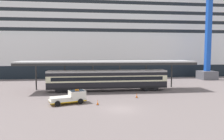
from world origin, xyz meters
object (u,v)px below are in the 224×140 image
(cruise_ship, at_px, (125,34))
(dockside_crane, at_px, (210,22))
(traffic_cone_near, at_px, (98,102))
(traffic_cone_mid, at_px, (137,96))
(train_carriage, at_px, (108,79))
(service_truck, at_px, (71,97))

(cruise_ship, distance_m, dockside_crane, 28.16)
(traffic_cone_near, bearing_deg, dockside_crane, 38.24)
(traffic_cone_near, xyz_separation_m, dockside_crane, (33.21, 26.17, 15.93))
(cruise_ship, xyz_separation_m, traffic_cone_mid, (-5.41, -40.74, -14.22))
(traffic_cone_near, bearing_deg, train_carriage, 77.13)
(cruise_ship, bearing_deg, service_truck, -110.30)
(train_carriage, distance_m, traffic_cone_near, 11.40)
(train_carriage, bearing_deg, cruise_ship, 74.09)
(cruise_ship, bearing_deg, traffic_cone_mid, -97.56)
(train_carriage, xyz_separation_m, traffic_cone_mid, (4.24, -6.91, -1.94))
(traffic_cone_mid, bearing_deg, traffic_cone_near, -149.05)
(cruise_ship, xyz_separation_m, traffic_cone_near, (-12.15, -44.79, -14.21))
(cruise_ship, height_order, traffic_cone_mid, cruise_ship)
(cruise_ship, bearing_deg, train_carriage, -105.91)
(cruise_ship, distance_m, traffic_cone_near, 48.53)
(train_carriage, relative_size, service_truck, 4.19)
(cruise_ship, height_order, traffic_cone_near, cruise_ship)
(traffic_cone_near, relative_size, dockside_crane, 0.01)
(dockside_crane, bearing_deg, traffic_cone_mid, -140.10)
(traffic_cone_near, height_order, traffic_cone_mid, traffic_cone_near)
(cruise_ship, distance_m, traffic_cone_mid, 43.49)
(service_truck, relative_size, traffic_cone_mid, 7.40)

